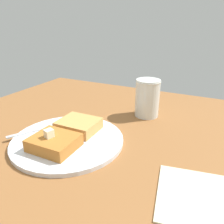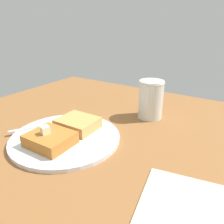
% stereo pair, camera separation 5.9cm
% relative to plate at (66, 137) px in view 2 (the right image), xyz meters
% --- Properties ---
extents(table_surface, '(1.05, 1.05, 0.03)m').
position_rel_plate_xyz_m(table_surface, '(-0.01, -0.09, -0.02)').
color(table_surface, brown).
rests_on(table_surface, ground).
extents(plate, '(0.27, 0.27, 0.01)m').
position_rel_plate_xyz_m(plate, '(0.00, 0.00, 0.00)').
color(plate, silver).
rests_on(plate, table_surface).
extents(toast_slice_left, '(0.09, 0.10, 0.03)m').
position_rel_plate_xyz_m(toast_slice_left, '(-0.05, -0.00, 0.02)').
color(toast_slice_left, '#B46D2B').
rests_on(toast_slice_left, plate).
extents(toast_slice_middle, '(0.09, 0.10, 0.03)m').
position_rel_plate_xyz_m(toast_slice_middle, '(0.05, 0.00, 0.02)').
color(toast_slice_middle, '#D7984F').
rests_on(toast_slice_middle, plate).
extents(butter_pat_primary, '(0.02, 0.02, 0.02)m').
position_rel_plate_xyz_m(butter_pat_primary, '(-0.05, 0.01, 0.04)').
color(butter_pat_primary, '#F5EAC7').
rests_on(butter_pat_primary, toast_slice_left).
extents(fork, '(0.15, 0.09, 0.00)m').
position_rel_plate_xyz_m(fork, '(0.01, 0.09, 0.01)').
color(fork, silver).
rests_on(fork, plate).
extents(syrup_jar, '(0.07, 0.07, 0.11)m').
position_rel_plate_xyz_m(syrup_jar, '(0.24, -0.12, 0.05)').
color(syrup_jar, '#48230B').
rests_on(syrup_jar, table_surface).
extents(napkin, '(0.16, 0.16, 0.00)m').
position_rel_plate_xyz_m(napkin, '(-0.05, -0.31, -0.00)').
color(napkin, beige).
rests_on(napkin, table_surface).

